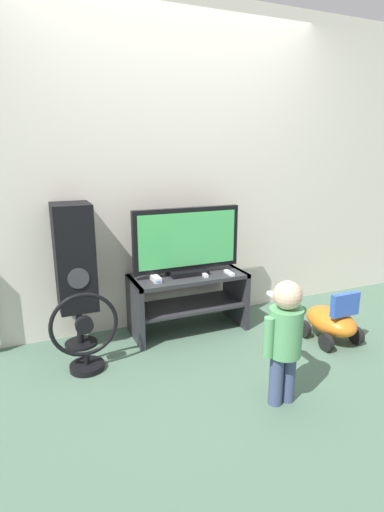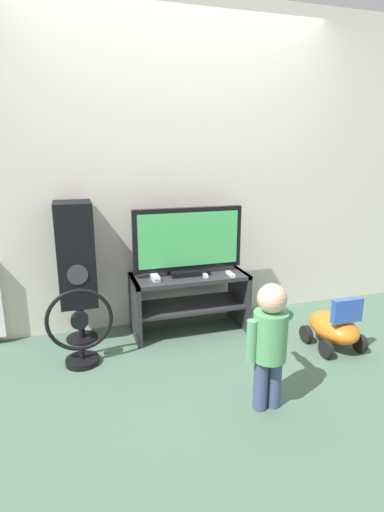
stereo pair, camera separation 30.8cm
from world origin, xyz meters
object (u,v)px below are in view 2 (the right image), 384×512
(child, at_px, (269,336))
(floor_fan, at_px, (80,331))
(television, at_px, (188,242))
(ride_on_toy, at_px, (334,327))
(speaker_tower, at_px, (76,256))
(remote_secondary, at_px, (205,274))
(game_console, at_px, (155,277))
(remote_primary, at_px, (230,274))

(child, distance_m, floor_fan, 1.31)
(television, height_order, child, television)
(television, relative_size, ride_on_toy, 1.91)
(speaker_tower, distance_m, floor_fan, 0.58)
(remote_secondary, height_order, ride_on_toy, remote_secondary)
(game_console, xyz_separation_m, ride_on_toy, (1.24, -0.58, -0.34))
(speaker_tower, xyz_separation_m, ride_on_toy, (1.81, -0.70, -0.51))
(remote_secondary, bearing_deg, television, 139.09)
(remote_primary, relative_size, remote_secondary, 0.98)
(child, height_order, floor_fan, child)
(speaker_tower, height_order, floor_fan, speaker_tower)
(child, bearing_deg, game_console, 111.39)
(television, xyz_separation_m, ride_on_toy, (0.95, -0.64, -0.58))
(television, bearing_deg, floor_fan, -160.03)
(floor_fan, bearing_deg, remote_secondary, 12.86)
(child, relative_size, floor_fan, 1.37)
(child, xyz_separation_m, ride_on_toy, (0.82, 0.50, -0.28))
(remote_primary, height_order, remote_secondary, same)
(speaker_tower, bearing_deg, remote_primary, -10.23)
(ride_on_toy, bearing_deg, game_console, 155.01)
(floor_fan, height_order, ride_on_toy, floor_fan)
(television, xyz_separation_m, remote_secondary, (0.11, -0.09, -0.25))
(remote_primary, bearing_deg, television, 154.95)
(television, xyz_separation_m, game_console, (-0.29, -0.06, -0.24))
(remote_secondary, height_order, speaker_tower, speaker_tower)
(television, height_order, ride_on_toy, television)
(television, distance_m, remote_secondary, 0.29)
(television, distance_m, ride_on_toy, 1.28)
(television, xyz_separation_m, speaker_tower, (-0.86, 0.07, -0.07))
(child, bearing_deg, floor_fan, 140.89)
(remote_secondary, height_order, child, child)
(game_console, bearing_deg, floor_fan, -155.97)
(television, height_order, game_console, television)
(remote_primary, distance_m, floor_fan, 1.22)
(television, height_order, remote_secondary, television)
(game_console, height_order, speaker_tower, speaker_tower)
(remote_secondary, bearing_deg, game_console, 174.79)
(television, distance_m, remote_primary, 0.42)
(television, distance_m, game_console, 0.38)
(speaker_tower, relative_size, floor_fan, 1.97)
(ride_on_toy, bearing_deg, speaker_tower, 158.81)
(speaker_tower, distance_m, ride_on_toy, 2.01)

